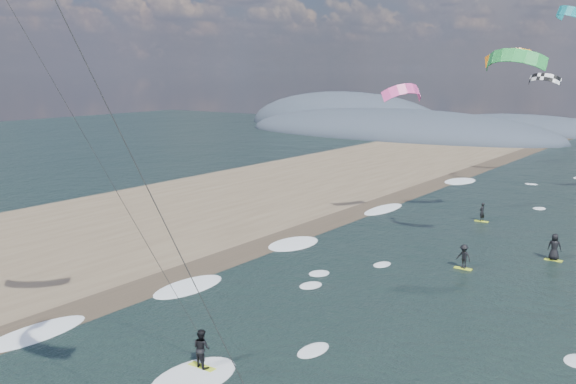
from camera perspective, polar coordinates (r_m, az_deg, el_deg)
The scene contains 6 objects.
wet_sand_strip at distance 35.64m, azimuth -16.70°, elevation -9.64°, with size 3.00×240.00×0.00m, color #382D23.
coastal_hills at distance 132.69m, azimuth 8.90°, elevation 5.44°, with size 80.00×41.00×15.00m.
kitesurfer_near_b at distance 24.10m, azimuth -19.42°, elevation 6.88°, with size 6.98×9.10×16.49m.
far_kitesurfers at distance 44.89m, azimuth 18.67°, elevation -4.41°, with size 8.62×13.82×1.79m.
bg_kite_field at distance 64.91m, azimuth 22.99°, elevation 9.51°, with size 15.14×58.31×11.09m.
shoreline_surf at distance 37.69m, azimuth -9.80°, elevation -8.20°, with size 2.40×79.40×0.11m.
Camera 1 is at (14.85, -10.02, 12.20)m, focal length 40.00 mm.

